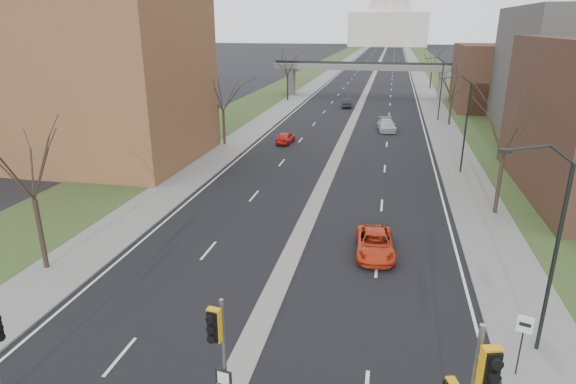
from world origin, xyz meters
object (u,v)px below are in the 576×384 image
(speed_limit_sign, at_px, (523,334))
(car_left_near, at_px, (286,137))
(car_left_far, at_px, (347,103))
(car_right_mid, at_px, (387,125))
(car_right_near, at_px, (375,243))
(signal_pole_median, at_px, (219,347))

(speed_limit_sign, distance_m, car_left_near, 40.01)
(car_left_near, height_order, car_left_far, car_left_far)
(car_left_far, relative_size, car_right_mid, 0.83)
(speed_limit_sign, xyz_separation_m, car_right_near, (-5.79, 9.59, -1.25))
(car_left_near, xyz_separation_m, car_right_mid, (11.23, 9.38, 0.08))
(car_right_near, bearing_deg, signal_pole_median, -111.04)
(signal_pole_median, bearing_deg, car_left_near, 107.40)
(car_right_near, relative_size, car_right_mid, 0.95)
(car_right_near, distance_m, car_right_mid, 35.97)
(car_left_near, xyz_separation_m, car_right_near, (11.24, -26.59, 0.01))
(signal_pole_median, xyz_separation_m, car_left_far, (-2.50, 68.21, -2.81))
(car_left_far, relative_size, car_right_near, 0.87)
(signal_pole_median, relative_size, car_left_near, 1.31)
(car_left_far, xyz_separation_m, car_right_near, (6.80, -53.55, -0.02))
(signal_pole_median, relative_size, speed_limit_sign, 1.92)
(signal_pole_median, distance_m, car_right_mid, 50.89)
(signal_pole_median, xyz_separation_m, car_right_near, (4.30, 14.66, -2.83))
(signal_pole_median, relative_size, car_right_mid, 0.99)
(speed_limit_sign, distance_m, car_right_mid, 45.94)
(signal_pole_median, distance_m, car_left_near, 41.93)
(car_left_far, xyz_separation_m, car_right_mid, (6.79, -17.58, 0.04))
(speed_limit_sign, relative_size, car_right_near, 0.54)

